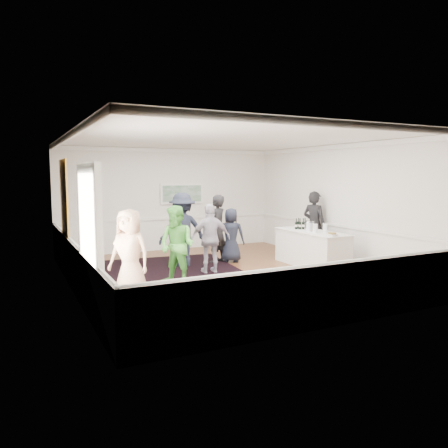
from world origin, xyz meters
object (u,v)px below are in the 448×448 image
guest_dark_b (216,229)px  serving_table (312,248)px  nut_bowl (332,234)px  guest_lilac (211,239)px  guest_tan (130,254)px  guest_dark_a (182,230)px  guest_green (177,246)px  guest_navy (231,235)px  ice_bucket (309,226)px  bartender (314,225)px

guest_dark_b → serving_table: bearing=113.7°
nut_bowl → guest_dark_b: bearing=128.4°
serving_table → guest_lilac: guest_lilac is taller
guest_dark_b → guest_lilac: bearing=28.2°
guest_tan → guest_dark_a: size_ratio=0.91×
guest_dark_a → guest_dark_b: (1.00, 0.05, -0.04)m
guest_dark_a → nut_bowl: size_ratio=7.24×
guest_green → nut_bowl: size_ratio=6.50×
guest_green → guest_navy: (2.20, 1.72, -0.12)m
guest_dark_a → guest_tan: bearing=50.7°
guest_dark_b → nut_bowl: (1.92, -2.43, 0.03)m
guest_dark_a → ice_bucket: guest_dark_a is taller
bartender → serving_table: bearing=118.6°
serving_table → guest_lilac: bearing=171.1°
serving_table → ice_bucket: ice_bucket is taller
guest_tan → guest_dark_a: guest_dark_a is taller
guest_navy → ice_bucket: (1.66, -1.26, 0.29)m
guest_tan → guest_green: size_ratio=1.01×
bartender → ice_bucket: bearing=113.9°
bartender → guest_dark_b: (-2.79, 0.62, -0.03)m
serving_table → nut_bowl: 1.06m
guest_lilac → guest_dark_b: size_ratio=0.92×
guest_green → ice_bucket: size_ratio=6.62×
guest_tan → nut_bowl: guest_tan is taller
bartender → guest_tan: size_ratio=1.10×
ice_bucket → guest_lilac: bearing=174.4°
guest_tan → guest_dark_b: bearing=85.7°
bartender → guest_tan: (-5.76, -1.76, -0.09)m
serving_table → bartender: (0.75, 0.88, 0.50)m
guest_dark_a → guest_dark_b: size_ratio=1.04×
guest_green → guest_lilac: bearing=87.4°
bartender → guest_green: bartender is taller
guest_green → nut_bowl: bearing=45.0°
bartender → guest_dark_a: size_ratio=1.00×
bartender → nut_bowl: size_ratio=7.23×
nut_bowl → bartender: bearing=64.4°
ice_bucket → bartender: bearing=44.6°
serving_table → guest_dark_a: guest_dark_a is taller
serving_table → guest_lilac: size_ratio=1.34×
guest_tan → guest_dark_a: bearing=96.8°
serving_table → guest_dark_b: bearing=143.6°
guest_tan → bartender: bearing=64.0°
serving_table → guest_navy: bearing=139.2°
guest_dark_a → ice_bucket: size_ratio=7.37×
guest_tan → guest_dark_b: size_ratio=0.94×
guest_green → guest_dark_a: 1.93m
bartender → guest_lilac: size_ratio=1.13×
serving_table → nut_bowl: nut_bowl is taller
serving_table → bartender: bearing=49.4°
ice_bucket → serving_table: bearing=-98.3°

